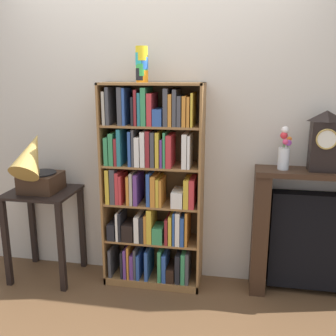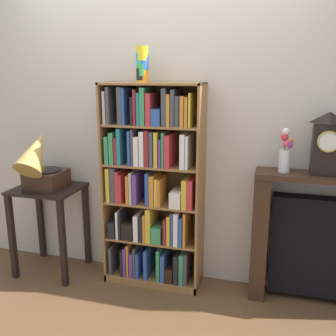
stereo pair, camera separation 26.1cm
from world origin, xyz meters
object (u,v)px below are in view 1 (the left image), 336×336
object	(u,v)px
side_table_left	(44,214)
flower_vase	(284,151)
mantel_clock	(324,141)
gramophone	(35,166)
bookshelf	(152,190)
fireplace_mantel	(317,235)
cup_stack	(142,64)

from	to	relation	value
side_table_left	flower_vase	world-z (taller)	flower_vase
mantel_clock	flower_vase	distance (m)	0.29
flower_vase	gramophone	bearing A→B (deg)	-174.62
gramophone	mantel_clock	bearing A→B (deg)	4.64
side_table_left	mantel_clock	bearing A→B (deg)	2.71
bookshelf	gramophone	size ratio (longest dim) A/B	3.01
mantel_clock	side_table_left	bearing A→B (deg)	-177.29
fireplace_mantel	flower_vase	xyz separation A→B (m)	(-0.29, -0.02, 0.65)
side_table_left	cup_stack	bearing A→B (deg)	4.24
fireplace_mantel	gramophone	bearing A→B (deg)	-174.81
fireplace_mantel	mantel_clock	bearing A→B (deg)	-132.03
gramophone	flower_vase	world-z (taller)	flower_vase
flower_vase	mantel_clock	bearing A→B (deg)	-0.64
bookshelf	fireplace_mantel	bearing A→B (deg)	2.23
flower_vase	bookshelf	bearing A→B (deg)	-178.26
side_table_left	gramophone	xyz separation A→B (m)	(-0.00, -0.07, 0.43)
fireplace_mantel	flower_vase	bearing A→B (deg)	-176.11
side_table_left	mantel_clock	world-z (taller)	mantel_clock
fireplace_mantel	flower_vase	world-z (taller)	flower_vase
cup_stack	side_table_left	distance (m)	1.48
flower_vase	fireplace_mantel	bearing A→B (deg)	3.89
bookshelf	side_table_left	world-z (taller)	bookshelf
cup_stack	side_table_left	xyz separation A→B (m)	(-0.85, -0.06, -1.21)
gramophone	cup_stack	bearing A→B (deg)	9.14
cup_stack	gramophone	size ratio (longest dim) A/B	0.48
bookshelf	fireplace_mantel	distance (m)	1.33
gramophone	fireplace_mantel	xyz separation A→B (m)	(2.20, 0.20, -0.50)
gramophone	mantel_clock	size ratio (longest dim) A/B	1.23
cup_stack	fireplace_mantel	size ratio (longest dim) A/B	0.26
side_table_left	mantel_clock	distance (m)	2.29
bookshelf	side_table_left	bearing A→B (deg)	-175.22
bookshelf	cup_stack	size ratio (longest dim) A/B	6.31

